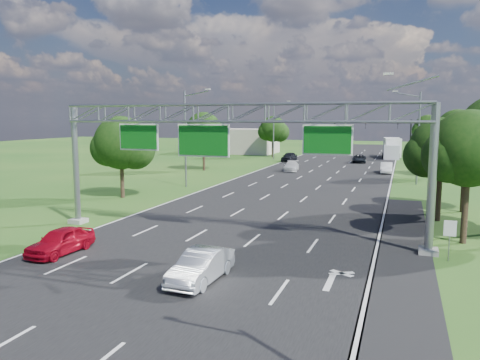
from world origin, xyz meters
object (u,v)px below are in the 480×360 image
at_px(red_coupe, 61,241).
at_px(box_truck, 392,148).
at_px(sign_gantry, 232,123).
at_px(silver_sedan, 201,266).
at_px(traffic_signal, 388,131).
at_px(regulatory_sign, 450,232).

distance_m(red_coupe, box_truck, 71.76).
height_order(sign_gantry, box_truck, sign_gantry).
bearing_deg(sign_gantry, red_coupe, -138.86).
height_order(sign_gantry, silver_sedan, sign_gantry).
relative_size(red_coupe, box_truck, 0.43).
bearing_deg(silver_sedan, traffic_signal, 87.18).
height_order(sign_gantry, regulatory_sign, sign_gantry).
bearing_deg(box_truck, traffic_signal, -98.76).
height_order(red_coupe, box_truck, box_truck).
relative_size(sign_gantry, box_truck, 2.42).
relative_size(regulatory_sign, silver_sedan, 0.49).
bearing_deg(box_truck, red_coupe, -108.08).
bearing_deg(sign_gantry, silver_sedan, -79.48).
bearing_deg(red_coupe, traffic_signal, 77.94).
height_order(regulatory_sign, red_coupe, regulatory_sign).
distance_m(regulatory_sign, silver_sedan, 12.65).
bearing_deg(traffic_signal, red_coupe, -103.72).
distance_m(sign_gantry, silver_sedan, 10.11).
relative_size(red_coupe, silver_sedan, 0.96).
distance_m(sign_gantry, traffic_signal, 53.51).
height_order(sign_gantry, traffic_signal, sign_gantry).
relative_size(silver_sedan, box_truck, 0.44).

